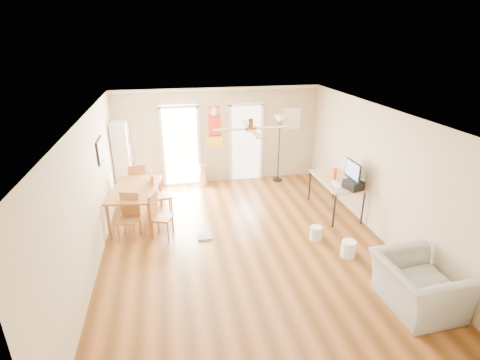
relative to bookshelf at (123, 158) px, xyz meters
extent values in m
plane|color=brown|center=(2.54, -3.18, -0.94)|extent=(7.00, 7.00, 0.00)
cube|color=red|center=(2.42, 0.30, 0.61)|extent=(0.46, 0.03, 1.10)
cube|color=white|center=(4.59, 0.29, 0.76)|extent=(0.50, 0.04, 0.60)
cube|color=black|center=(-0.18, -1.78, 0.76)|extent=(0.04, 0.66, 0.48)
cylinder|color=silver|center=(2.05, 0.06, -0.65)|extent=(0.34, 0.34, 0.59)
cube|color=white|center=(4.74, -2.41, -0.14)|extent=(0.21, 0.42, 0.02)
cube|color=black|center=(4.99, -2.70, -0.05)|extent=(0.40, 0.44, 0.19)
cylinder|color=red|center=(4.84, -2.10, -0.01)|extent=(0.11, 0.11, 0.27)
cylinder|color=white|center=(4.34, -3.94, -0.79)|extent=(0.30, 0.30, 0.31)
cylinder|color=silver|center=(3.98, -3.25, -0.80)|extent=(0.26, 0.26, 0.28)
cube|color=#9B9C97|center=(1.77, -2.76, -0.92)|extent=(0.29, 0.23, 0.04)
imported|color=#999994|center=(4.69, -5.39, -0.56)|extent=(1.07, 1.22, 0.77)
camera|label=1|loc=(1.21, -9.25, 2.95)|focal=27.22mm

